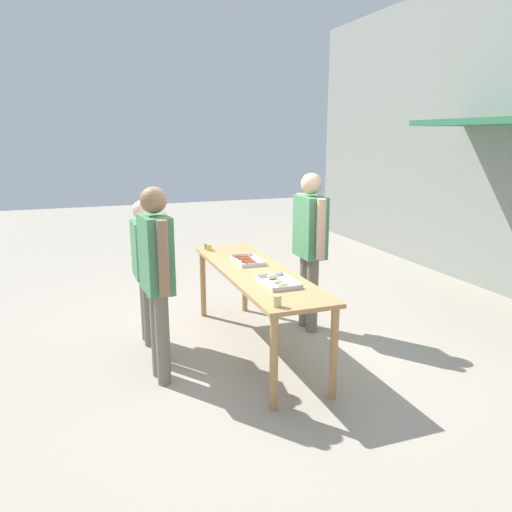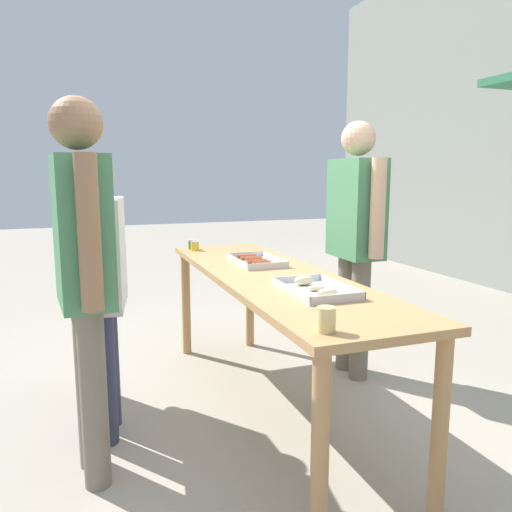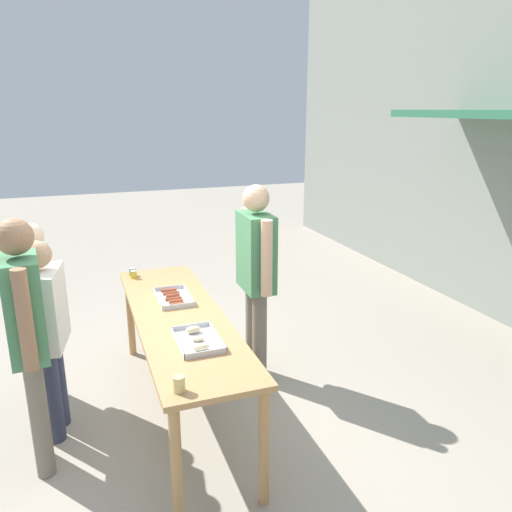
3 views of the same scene
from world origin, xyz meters
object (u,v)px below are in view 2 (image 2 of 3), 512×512
object	(u,v)px
condiment_jar_ketchup	(195,246)
beer_cup	(326,320)
person_customer_with_cup	(84,258)
person_customer_waiting_in_line	(100,277)
food_tray_sausages	(256,261)
food_tray_buns	(315,289)
person_customer_holding_hotdog	(84,258)
condiment_jar_mustard	(192,244)
person_server_behind_table	(356,227)

from	to	relation	value
condiment_jar_ketchup	beer_cup	bearing A→B (deg)	0.11
person_customer_with_cup	person_customer_waiting_in_line	xyz separation A→B (m)	(-0.39, 0.08, -0.17)
food_tray_sausages	condiment_jar_ketchup	size ratio (longest dim) A/B	6.20
food_tray_sausages	food_tray_buns	bearing A→B (deg)	0.03
food_tray_sausages	beer_cup	bearing A→B (deg)	-9.69
condiment_jar_ketchup	person_customer_holding_hotdog	xyz separation A→B (m)	(0.45, -0.82, 0.02)
food_tray_buns	person_customer_with_cup	world-z (taller)	person_customer_with_cup
condiment_jar_mustard	condiment_jar_ketchup	bearing A→B (deg)	0.88
food_tray_buns	person_customer_waiting_in_line	xyz separation A→B (m)	(-0.59, -1.00, 0.02)
person_customer_holding_hotdog	person_customer_waiting_in_line	xyz separation A→B (m)	(0.52, 0.07, -0.02)
person_customer_holding_hotdog	beer_cup	bearing A→B (deg)	-155.40
beer_cup	person_customer_holding_hotdog	world-z (taller)	person_customer_holding_hotdog
beer_cup	person_customer_holding_hotdog	bearing A→B (deg)	-154.10
food_tray_sausages	condiment_jar_ketchup	bearing A→B (deg)	-159.76
person_customer_holding_hotdog	condiment_jar_ketchup	bearing A→B (deg)	-62.80
condiment_jar_mustard	person_customer_holding_hotdog	xyz separation A→B (m)	(0.53, -0.82, 0.02)
food_tray_sausages	condiment_jar_ketchup	distance (m)	0.73
beer_cup	person_customer_with_cup	xyz separation A→B (m)	(-0.78, -0.84, 0.16)
person_server_behind_table	person_customer_waiting_in_line	world-z (taller)	person_server_behind_table
food_tray_sausages	person_server_behind_table	world-z (taller)	person_server_behind_table
food_tray_buns	beer_cup	bearing A→B (deg)	-23.00
beer_cup	person_customer_waiting_in_line	distance (m)	1.40
food_tray_buns	person_customer_with_cup	xyz separation A→B (m)	(-0.20, -1.09, 0.19)
condiment_jar_ketchup	person_server_behind_table	world-z (taller)	person_server_behind_table
beer_cup	food_tray_sausages	bearing A→B (deg)	170.31
condiment_jar_ketchup	person_customer_waiting_in_line	size ratio (longest dim) A/B	0.05
beer_cup	person_customer_with_cup	distance (m)	1.16
food_tray_buns	person_customer_with_cup	distance (m)	1.12
condiment_jar_mustard	condiment_jar_ketchup	xyz separation A→B (m)	(0.09, 0.00, 0.00)
condiment_jar_mustard	person_customer_holding_hotdog	bearing A→B (deg)	-56.90
food_tray_buns	person_server_behind_table	world-z (taller)	person_server_behind_table
person_customer_waiting_in_line	condiment_jar_ketchup	bearing A→B (deg)	-28.81
food_tray_buns	beer_cup	size ratio (longest dim) A/B	4.74
person_server_behind_table	condiment_jar_mustard	bearing A→B (deg)	-126.43
person_server_behind_table	person_customer_holding_hotdog	distance (m)	1.85
person_server_behind_table	person_customer_with_cup	size ratio (longest dim) A/B	1.01
food_tray_buns	condiment_jar_ketchup	bearing A→B (deg)	-170.74
beer_cup	person_customer_holding_hotdog	size ratio (longest dim) A/B	0.06
person_customer_with_cup	person_customer_waiting_in_line	distance (m)	0.44
beer_cup	person_customer_waiting_in_line	xyz separation A→B (m)	(-1.18, -0.75, -0.01)
food_tray_buns	person_customer_waiting_in_line	size ratio (longest dim) A/B	0.30
food_tray_buns	condiment_jar_mustard	size ratio (longest dim) A/B	6.16
food_tray_sausages	condiment_jar_ketchup	xyz separation A→B (m)	(-0.69, -0.25, 0.02)
food_tray_sausages	person_customer_with_cup	world-z (taller)	person_customer_with_cup
food_tray_sausages	person_customer_holding_hotdog	world-z (taller)	person_customer_holding_hotdog
food_tray_buns	person_customer_holding_hotdog	xyz separation A→B (m)	(-1.11, -1.08, 0.04)
person_server_behind_table	person_customer_waiting_in_line	bearing A→B (deg)	-79.92
food_tray_sausages	person_customer_holding_hotdog	xyz separation A→B (m)	(-0.24, -1.07, 0.04)
condiment_jar_mustard	person_server_behind_table	size ratio (longest dim) A/B	0.04
food_tray_sausages	condiment_jar_mustard	bearing A→B (deg)	-161.81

